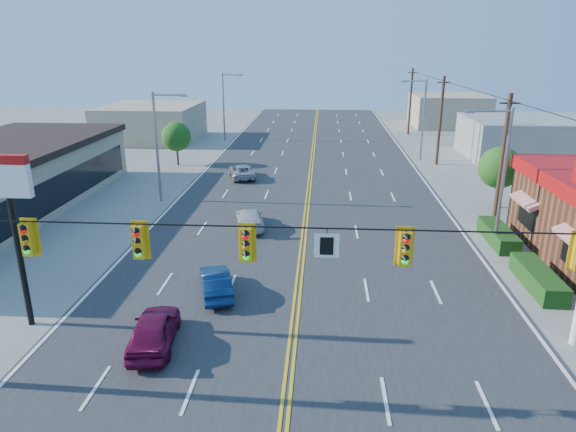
# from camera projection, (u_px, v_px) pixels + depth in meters

# --- Properties ---
(ground) EXTENTS (160.00, 160.00, 0.00)m
(ground) POSITION_uv_depth(u_px,v_px,m) (287.00, 397.00, 17.01)
(ground) COLOR gray
(ground) RESTS_ON ground
(road) EXTENTS (20.00, 120.00, 0.06)m
(road) POSITION_uv_depth(u_px,v_px,m) (307.00, 212.00, 35.93)
(road) COLOR #2D2D30
(road) RESTS_ON ground
(signal_span) EXTENTS (24.32, 0.34, 9.00)m
(signal_span) POSITION_uv_depth(u_px,v_px,m) (282.00, 262.00, 15.47)
(signal_span) COLOR #47301E
(signal_span) RESTS_ON ground
(pizza_hut_sign) EXTENTS (1.90, 0.30, 6.85)m
(pizza_hut_sign) POSITION_uv_depth(u_px,v_px,m) (11.00, 206.00, 19.86)
(pizza_hut_sign) COLOR black
(pizza_hut_sign) RESTS_ON ground
(streetlight_se) EXTENTS (2.55, 0.25, 8.00)m
(streetlight_se) POSITION_uv_depth(u_px,v_px,m) (500.00, 172.00, 28.14)
(streetlight_se) COLOR gray
(streetlight_se) RESTS_ON ground
(streetlight_ne) EXTENTS (2.55, 0.25, 8.00)m
(streetlight_ne) POSITION_uv_depth(u_px,v_px,m) (422.00, 115.00, 50.86)
(streetlight_ne) COLOR gray
(streetlight_ne) RESTS_ON ground
(streetlight_sw) EXTENTS (2.55, 0.25, 8.00)m
(streetlight_sw) POSITION_uv_depth(u_px,v_px,m) (159.00, 141.00, 37.10)
(streetlight_sw) COLOR gray
(streetlight_sw) RESTS_ON ground
(streetlight_nw) EXTENTS (2.55, 0.25, 8.00)m
(streetlight_nw) POSITION_uv_depth(u_px,v_px,m) (225.00, 103.00, 61.71)
(streetlight_nw) COLOR gray
(streetlight_nw) RESTS_ON ground
(utility_pole_near) EXTENTS (0.28, 0.28, 8.40)m
(utility_pole_near) POSITION_uv_depth(u_px,v_px,m) (502.00, 162.00, 31.94)
(utility_pole_near) COLOR #47301E
(utility_pole_near) RESTS_ON ground
(utility_pole_mid) EXTENTS (0.28, 0.28, 8.40)m
(utility_pole_mid) POSITION_uv_depth(u_px,v_px,m) (440.00, 121.00, 48.97)
(utility_pole_mid) COLOR #47301E
(utility_pole_mid) RESTS_ON ground
(utility_pole_far) EXTENTS (0.28, 0.28, 8.40)m
(utility_pole_far) POSITION_uv_depth(u_px,v_px,m) (410.00, 102.00, 66.01)
(utility_pole_far) COLOR #47301E
(utility_pole_far) RESTS_ON ground
(tree_kfc_rear) EXTENTS (2.94, 2.94, 4.41)m
(tree_kfc_rear) POSITION_uv_depth(u_px,v_px,m) (500.00, 168.00, 36.04)
(tree_kfc_rear) COLOR #47301E
(tree_kfc_rear) RESTS_ON ground
(tree_west) EXTENTS (2.80, 2.80, 4.20)m
(tree_west) POSITION_uv_depth(u_px,v_px,m) (176.00, 137.00, 49.14)
(tree_west) COLOR #47301E
(tree_west) RESTS_ON ground
(bld_east_mid) EXTENTS (12.00, 10.00, 4.00)m
(bld_east_mid) POSITION_uv_depth(u_px,v_px,m) (526.00, 138.00, 52.83)
(bld_east_mid) COLOR gray
(bld_east_mid) RESTS_ON ground
(bld_west_far) EXTENTS (11.00, 12.00, 4.20)m
(bld_west_far) POSITION_uv_depth(u_px,v_px,m) (152.00, 122.00, 63.06)
(bld_west_far) COLOR tan
(bld_west_far) RESTS_ON ground
(bld_east_far) EXTENTS (10.00, 10.00, 4.40)m
(bld_east_far) POSITION_uv_depth(u_px,v_px,m) (448.00, 110.00, 73.78)
(bld_east_far) COLOR tan
(bld_east_far) RESTS_ON ground
(car_magenta) EXTENTS (2.06, 4.14, 1.36)m
(car_magenta) POSITION_uv_depth(u_px,v_px,m) (154.00, 331.00, 19.69)
(car_magenta) COLOR maroon
(car_magenta) RESTS_ON ground
(car_blue) EXTENTS (2.29, 3.90, 1.22)m
(car_blue) POSITION_uv_depth(u_px,v_px,m) (216.00, 283.00, 23.79)
(car_blue) COLOR #0D254E
(car_blue) RESTS_ON ground
(car_white) EXTENTS (2.46, 4.37, 1.19)m
(car_white) POSITION_uv_depth(u_px,v_px,m) (250.00, 219.00, 32.58)
(car_white) COLOR silver
(car_white) RESTS_ON ground
(car_silver) EXTENTS (3.07, 4.62, 1.18)m
(car_silver) POSITION_uv_depth(u_px,v_px,m) (242.00, 172.00, 44.80)
(car_silver) COLOR #B0B1B5
(car_silver) RESTS_ON ground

